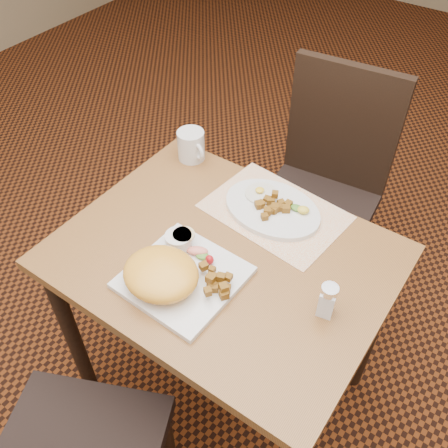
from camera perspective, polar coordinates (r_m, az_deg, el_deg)
ground at (r=2.01m, az=-0.05°, el=-17.75°), size 8.00×8.00×0.00m
table at (r=1.47m, az=-0.06°, el=-6.22°), size 0.90×0.70×0.75m
chair_far at (r=1.98m, az=11.48°, el=4.93°), size 0.46×0.47×0.97m
placemat at (r=1.51m, az=5.83°, el=1.41°), size 0.43×0.32×0.00m
plate_square at (r=1.32m, az=-4.65°, el=-6.12°), size 0.29×0.29×0.02m
plate_oval at (r=1.50m, az=5.54°, el=1.76°), size 0.32×0.25×0.02m
hollandaise_mound at (r=1.28m, az=-7.26°, el=-5.66°), size 0.20×0.18×0.07m
ramekin at (r=1.37m, az=-5.15°, el=-1.81°), size 0.08×0.08×0.04m
garnish_sq at (r=1.35m, az=-2.63°, el=-3.42°), size 0.10×0.06×0.03m
fried_egg at (r=1.53m, az=4.25°, el=3.56°), size 0.10×0.10×0.02m
garnish_ov at (r=1.49m, az=8.76°, el=1.70°), size 0.06×0.04×0.02m
salt_shaker at (r=1.25m, az=11.75°, el=-8.50°), size 0.05×0.05×0.10m
coffee_mug at (r=1.67m, az=-3.74°, el=8.94°), size 0.12×0.09×0.10m
home_fries_sq at (r=1.27m, az=-1.02°, el=-6.72°), size 0.12×0.09×0.04m
home_fries_ov at (r=1.48m, az=5.56°, el=2.05°), size 0.11×0.11×0.04m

